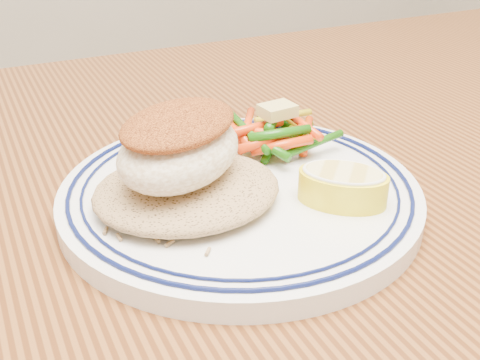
% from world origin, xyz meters
% --- Properties ---
extents(dining_table, '(1.50, 0.90, 0.75)m').
position_xyz_m(dining_table, '(0.00, 0.00, 0.65)').
color(dining_table, '#4D260F').
rests_on(dining_table, ground).
extents(plate, '(0.26, 0.26, 0.02)m').
position_xyz_m(plate, '(0.03, 0.04, 0.76)').
color(plate, silver).
rests_on(plate, dining_table).
extents(rice_pilaf, '(0.13, 0.11, 0.02)m').
position_xyz_m(rice_pilaf, '(-0.01, 0.03, 0.78)').
color(rice_pilaf, '#99764C').
rests_on(rice_pilaf, plate).
extents(fish_fillet, '(0.12, 0.11, 0.05)m').
position_xyz_m(fish_fillet, '(-0.02, 0.03, 0.81)').
color(fish_fillet, '#F6E9CB').
rests_on(fish_fillet, rice_pilaf).
extents(vegetable_pile, '(0.10, 0.09, 0.03)m').
position_xyz_m(vegetable_pile, '(0.08, 0.08, 0.78)').
color(vegetable_pile, '#18530A').
rests_on(vegetable_pile, plate).
extents(butter_pat, '(0.03, 0.02, 0.01)m').
position_xyz_m(butter_pat, '(0.08, 0.08, 0.80)').
color(butter_pat, '#DAC16A').
rests_on(butter_pat, vegetable_pile).
extents(lemon_wedge, '(0.08, 0.08, 0.02)m').
position_xyz_m(lemon_wedge, '(0.08, -0.01, 0.78)').
color(lemon_wedge, yellow).
rests_on(lemon_wedge, plate).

